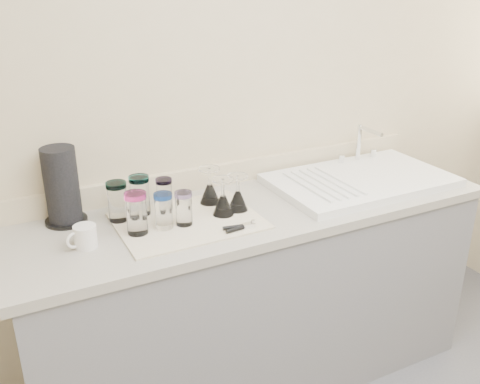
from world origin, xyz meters
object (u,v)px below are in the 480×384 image
goblet_back_left (210,191)px  goblet_front_left (223,202)px  tumbler_cyan (140,195)px  tumbler_magenta (137,213)px  sink_unit (360,179)px  tumbler_blue (164,210)px  tumbler_teal (117,201)px  can_opener (240,227)px  white_mug (85,237)px  paper_towel_roll (62,187)px  tumbler_lavender (184,208)px  goblet_front_right (238,198)px  tumbler_purple (164,194)px

goblet_back_left → goblet_front_left: size_ratio=1.01×
tumbler_cyan → tumbler_magenta: (-0.06, -0.16, 0.00)m
sink_unit → tumbler_blue: sink_unit is taller
tumbler_cyan → goblet_back_left: size_ratio=1.04×
tumbler_teal → can_opener: bearing=-36.8°
tumbler_teal → white_mug: bearing=-136.9°
tumbler_blue → paper_towel_roll: (-0.32, 0.24, 0.07)m
sink_unit → goblet_front_left: sink_unit is taller
tumbler_lavender → goblet_back_left: 0.23m
tumbler_blue → goblet_back_left: bearing=28.6°
tumbler_cyan → goblet_front_left: size_ratio=1.05×
goblet_front_left → sink_unit: bearing=2.6°
white_mug → tumbler_cyan: bearing=33.1°
goblet_front_left → goblet_front_right: (0.07, 0.01, -0.00)m
tumbler_purple → tumbler_cyan: bearing=178.8°
tumbler_teal → tumbler_magenta: tumbler_magenta is taller
tumbler_teal → goblet_front_right: bearing=-15.4°
tumbler_lavender → goblet_back_left: goblet_back_left is taller
tumbler_blue → white_mug: bearing=-178.6°
goblet_back_left → goblet_front_right: 0.14m
sink_unit → goblet_back_left: bearing=172.1°
tumbler_teal → paper_towel_roll: 0.22m
tumbler_cyan → tumbler_lavender: (0.12, -0.17, -0.01)m
paper_towel_roll → tumbler_cyan: bearing=-15.2°
tumbler_teal → tumbler_blue: tumbler_teal is taller
goblet_front_right → paper_towel_roll: size_ratio=0.49×
tumbler_magenta → tumbler_blue: tumbler_magenta is taller
goblet_front_left → tumbler_purple: bearing=141.1°
tumbler_blue → tumbler_teal: bearing=133.2°
sink_unit → goblet_back_left: (-0.72, 0.10, 0.04)m
tumbler_teal → paper_towel_roll: (-0.19, 0.09, 0.06)m
sink_unit → tumbler_purple: size_ratio=6.15×
sink_unit → paper_towel_roll: size_ratio=2.68×
white_mug → goblet_front_right: bearing=2.4°
tumbler_teal → tumbler_lavender: tumbler_teal is taller
tumbler_blue → goblet_front_right: bearing=3.3°
goblet_front_right → paper_towel_roll: bearing=161.3°
can_opener → white_mug: (-0.55, 0.14, 0.03)m
tumbler_teal → goblet_front_left: bearing=-19.9°
tumbler_lavender → tumbler_cyan: bearing=125.3°
sink_unit → tumbler_cyan: size_ratio=5.09×
tumbler_purple → white_mug: bearing=-155.2°
tumbler_purple → white_mug: tumbler_purple is taller
can_opener → white_mug: white_mug is taller
tumbler_purple → tumbler_teal: bearing=-176.1°
tumbler_teal → tumbler_purple: 0.20m
goblet_front_right → tumbler_purple: bearing=152.0°
tumbler_purple → sink_unit: bearing=-7.6°
tumbler_lavender → goblet_front_right: goblet_front_right is taller
can_opener → goblet_front_left: bearing=89.6°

